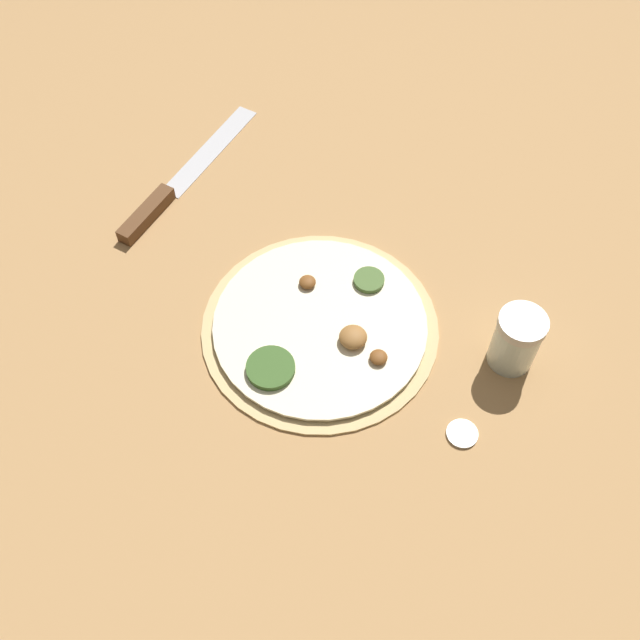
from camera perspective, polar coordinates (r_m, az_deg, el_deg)
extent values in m
plane|color=tan|center=(0.88, 0.00, -0.61)|extent=(3.00, 3.00, 0.00)
cylinder|color=#D6B77A|center=(0.88, 0.00, -0.49)|extent=(0.28, 0.28, 0.01)
cylinder|color=#EFE5C1|center=(0.87, 0.00, -0.29)|extent=(0.25, 0.25, 0.00)
ellipsoid|color=brown|center=(0.84, 4.48, -2.84)|extent=(0.02, 0.02, 0.01)
ellipsoid|color=#996633|center=(0.85, 2.54, -1.30)|extent=(0.03, 0.03, 0.02)
ellipsoid|color=brown|center=(0.90, -0.96, 2.92)|extent=(0.02, 0.02, 0.01)
cylinder|color=#47662D|center=(0.90, 3.75, 3.06)|extent=(0.04, 0.04, 0.01)
cylinder|color=#385B23|center=(0.84, -3.79, -3.67)|extent=(0.06, 0.06, 0.01)
cube|color=silver|center=(1.08, -8.31, 12.70)|extent=(0.13, 0.18, 0.00)
cube|color=brown|center=(1.00, -13.09, 7.85)|extent=(0.07, 0.09, 0.02)
cylinder|color=silver|center=(0.86, 14.63, -1.73)|extent=(0.05, 0.05, 0.07)
cylinder|color=beige|center=(0.82, 15.20, -0.27)|extent=(0.05, 0.05, 0.01)
cylinder|color=beige|center=(0.82, 10.79, -8.46)|extent=(0.03, 0.03, 0.01)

